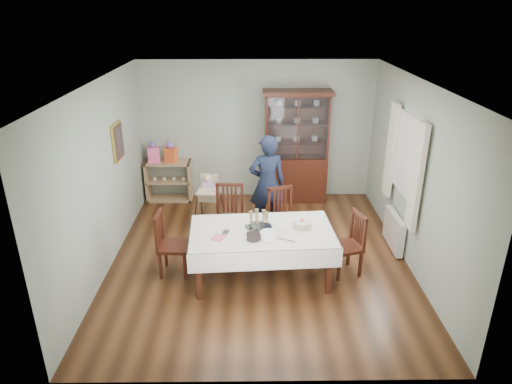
{
  "coord_description": "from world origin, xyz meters",
  "views": [
    {
      "loc": [
        -0.13,
        -6.15,
        3.71
      ],
      "look_at": [
        -0.05,
        0.2,
        1.03
      ],
      "focal_mm": 32.0,
      "sensor_mm": 36.0,
      "label": 1
    }
  ],
  "objects_px": {
    "chair_end_left": "(173,255)",
    "gift_bag_orange": "(171,153)",
    "dining_table": "(262,254)",
    "gift_bag_pink": "(153,153)",
    "champagne_tray": "(259,223)",
    "sideboard": "(169,181)",
    "woman": "(267,184)",
    "chair_far_left": "(229,229)",
    "high_chair": "(209,206)",
    "birthday_cake": "(302,225)",
    "chair_end_right": "(345,256)",
    "chair_far_right": "(283,230)",
    "china_cabinet": "(296,146)"
  },
  "relations": [
    {
      "from": "chair_end_right",
      "to": "woman",
      "type": "height_order",
      "value": "woman"
    },
    {
      "from": "chair_end_left",
      "to": "gift_bag_pink",
      "type": "bearing_deg",
      "value": 18.4
    },
    {
      "from": "chair_far_right",
      "to": "chair_end_right",
      "type": "bearing_deg",
      "value": -61.06
    },
    {
      "from": "gift_bag_pink",
      "to": "champagne_tray",
      "type": "bearing_deg",
      "value": -53.84
    },
    {
      "from": "birthday_cake",
      "to": "high_chair",
      "type": "bearing_deg",
      "value": 131.64
    },
    {
      "from": "gift_bag_orange",
      "to": "gift_bag_pink",
      "type": "bearing_deg",
      "value": 180.0
    },
    {
      "from": "gift_bag_pink",
      "to": "gift_bag_orange",
      "type": "height_order",
      "value": "gift_bag_pink"
    },
    {
      "from": "dining_table",
      "to": "chair_end_left",
      "type": "distance_m",
      "value": 1.29
    },
    {
      "from": "chair_far_right",
      "to": "chair_end_left",
      "type": "height_order",
      "value": "chair_far_right"
    },
    {
      "from": "chair_far_left",
      "to": "chair_end_left",
      "type": "bearing_deg",
      "value": -130.23
    },
    {
      "from": "champagne_tray",
      "to": "gift_bag_orange",
      "type": "xyz_separation_m",
      "value": [
        -1.65,
        2.71,
        0.15
      ]
    },
    {
      "from": "chair_end_left",
      "to": "woman",
      "type": "xyz_separation_m",
      "value": [
        1.4,
        1.37,
        0.56
      ]
    },
    {
      "from": "champagne_tray",
      "to": "woman",
      "type": "bearing_deg",
      "value": 83.27
    },
    {
      "from": "sideboard",
      "to": "woman",
      "type": "relative_size",
      "value": 0.53
    },
    {
      "from": "chair_end_right",
      "to": "champagne_tray",
      "type": "bearing_deg",
      "value": -106.32
    },
    {
      "from": "chair_end_left",
      "to": "gift_bag_orange",
      "type": "distance_m",
      "value": 2.78
    },
    {
      "from": "high_chair",
      "to": "gift_bag_orange",
      "type": "distance_m",
      "value": 1.51
    },
    {
      "from": "chair_far_right",
      "to": "chair_end_right",
      "type": "distance_m",
      "value": 1.17
    },
    {
      "from": "birthday_cake",
      "to": "gift_bag_orange",
      "type": "height_order",
      "value": "gift_bag_orange"
    },
    {
      "from": "chair_end_right",
      "to": "china_cabinet",
      "type": "bearing_deg",
      "value": 172.8
    },
    {
      "from": "dining_table",
      "to": "gift_bag_orange",
      "type": "bearing_deg",
      "value": 121.15
    },
    {
      "from": "chair_end_left",
      "to": "gift_bag_orange",
      "type": "bearing_deg",
      "value": 11.56
    },
    {
      "from": "dining_table",
      "to": "gift_bag_pink",
      "type": "relative_size",
      "value": 5.03
    },
    {
      "from": "dining_table",
      "to": "high_chair",
      "type": "height_order",
      "value": "high_chair"
    },
    {
      "from": "woman",
      "to": "champagne_tray",
      "type": "height_order",
      "value": "woman"
    },
    {
      "from": "chair_end_right",
      "to": "high_chair",
      "type": "height_order",
      "value": "high_chair"
    },
    {
      "from": "chair_far_left",
      "to": "chair_far_right",
      "type": "height_order",
      "value": "chair_far_left"
    },
    {
      "from": "gift_bag_pink",
      "to": "sideboard",
      "type": "bearing_deg",
      "value": 4.51
    },
    {
      "from": "dining_table",
      "to": "birthday_cake",
      "type": "bearing_deg",
      "value": 6.48
    },
    {
      "from": "sideboard",
      "to": "gift_bag_pink",
      "type": "bearing_deg",
      "value": -175.49
    },
    {
      "from": "chair_far_right",
      "to": "woman",
      "type": "xyz_separation_m",
      "value": [
        -0.25,
        0.59,
        0.56
      ]
    },
    {
      "from": "sideboard",
      "to": "chair_far_left",
      "type": "height_order",
      "value": "chair_far_left"
    },
    {
      "from": "chair_far_left",
      "to": "gift_bag_orange",
      "type": "bearing_deg",
      "value": 127.0
    },
    {
      "from": "sideboard",
      "to": "dining_table",
      "type": "bearing_deg",
      "value": -57.86
    },
    {
      "from": "sideboard",
      "to": "gift_bag_orange",
      "type": "xyz_separation_m",
      "value": [
        0.08,
        -0.02,
        0.58
      ]
    },
    {
      "from": "china_cabinet",
      "to": "woman",
      "type": "distance_m",
      "value": 1.45
    },
    {
      "from": "chair_far_right",
      "to": "chair_end_left",
      "type": "relative_size",
      "value": 1.01
    },
    {
      "from": "chair_far_left",
      "to": "high_chair",
      "type": "distance_m",
      "value": 0.86
    },
    {
      "from": "chair_far_right",
      "to": "high_chair",
      "type": "height_order",
      "value": "chair_far_right"
    },
    {
      "from": "gift_bag_pink",
      "to": "gift_bag_orange",
      "type": "distance_m",
      "value": 0.33
    },
    {
      "from": "birthday_cake",
      "to": "china_cabinet",
      "type": "bearing_deg",
      "value": 86.56
    },
    {
      "from": "sideboard",
      "to": "chair_far_left",
      "type": "relative_size",
      "value": 0.88
    },
    {
      "from": "gift_bag_pink",
      "to": "chair_end_right",
      "type": "bearing_deg",
      "value": -39.56
    },
    {
      "from": "chair_far_right",
      "to": "birthday_cake",
      "type": "height_order",
      "value": "chair_far_right"
    },
    {
      "from": "chair_end_right",
      "to": "gift_bag_pink",
      "type": "distance_m",
      "value": 4.27
    },
    {
      "from": "chair_end_right",
      "to": "champagne_tray",
      "type": "xyz_separation_m",
      "value": [
        -1.27,
        -0.03,
        0.55
      ]
    },
    {
      "from": "sideboard",
      "to": "chair_end_left",
      "type": "height_order",
      "value": "chair_end_left"
    },
    {
      "from": "chair_far_left",
      "to": "chair_end_left",
      "type": "xyz_separation_m",
      "value": [
        -0.77,
        -0.77,
        -0.02
      ]
    },
    {
      "from": "high_chair",
      "to": "champagne_tray",
      "type": "xyz_separation_m",
      "value": [
        0.84,
        -1.6,
        0.46
      ]
    },
    {
      "from": "dining_table",
      "to": "chair_end_left",
      "type": "relative_size",
      "value": 2.17
    }
  ]
}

